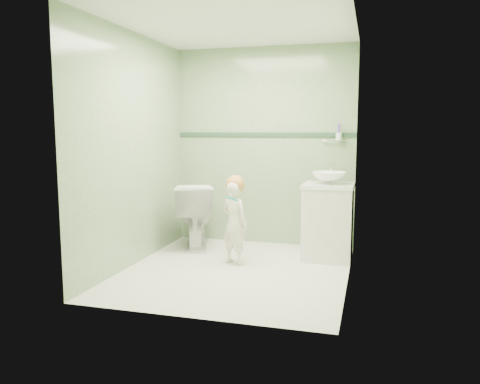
% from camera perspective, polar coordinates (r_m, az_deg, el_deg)
% --- Properties ---
extents(ground, '(2.50, 2.50, 0.00)m').
position_cam_1_polar(ground, '(4.81, -0.49, -9.48)').
color(ground, white).
rests_on(ground, ground).
extents(room_shell, '(2.50, 2.54, 2.40)m').
position_cam_1_polar(room_shell, '(4.60, -0.51, 4.95)').
color(room_shell, gray).
rests_on(room_shell, ground).
extents(trim_stripe, '(2.20, 0.02, 0.05)m').
position_cam_1_polar(trim_stripe, '(5.80, 2.93, 6.96)').
color(trim_stripe, '#294632').
rests_on(trim_stripe, room_shell).
extents(vanity, '(0.52, 0.50, 0.80)m').
position_cam_1_polar(vanity, '(5.23, 10.57, -3.70)').
color(vanity, silver).
rests_on(vanity, ground).
extents(counter, '(0.54, 0.52, 0.04)m').
position_cam_1_polar(counter, '(5.17, 10.68, 0.77)').
color(counter, white).
rests_on(counter, vanity).
extents(basin, '(0.37, 0.37, 0.13)m').
position_cam_1_polar(basin, '(5.16, 10.70, 1.69)').
color(basin, white).
rests_on(basin, counter).
extents(faucet, '(0.03, 0.13, 0.18)m').
position_cam_1_polar(faucet, '(5.34, 10.90, 2.74)').
color(faucet, silver).
rests_on(faucet, counter).
extents(cup_holder, '(0.26, 0.07, 0.21)m').
position_cam_1_polar(cup_holder, '(5.61, 11.80, 6.61)').
color(cup_holder, silver).
rests_on(cup_holder, room_shell).
extents(toilet, '(0.66, 0.87, 0.79)m').
position_cam_1_polar(toilet, '(5.68, -5.42, -2.78)').
color(toilet, white).
rests_on(toilet, ground).
extents(toddler, '(0.38, 0.32, 0.88)m').
position_cam_1_polar(toddler, '(4.95, -0.67, -3.76)').
color(toddler, silver).
rests_on(toddler, ground).
extents(hair_cap, '(0.19, 0.19, 0.19)m').
position_cam_1_polar(hair_cap, '(4.91, -0.59, 0.91)').
color(hair_cap, '#C27E39').
rests_on(hair_cap, toddler).
extents(teal_toothbrush, '(0.12, 0.14, 0.08)m').
position_cam_1_polar(teal_toothbrush, '(4.76, -0.99, -0.77)').
color(teal_toothbrush, '#059486').
rests_on(teal_toothbrush, toddler).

